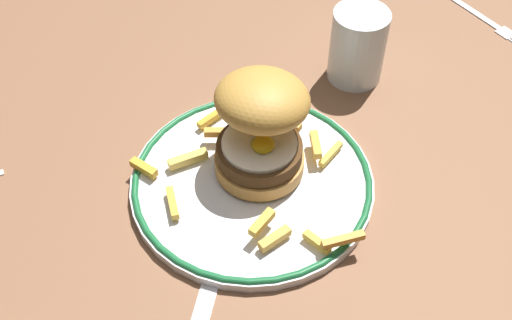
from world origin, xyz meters
TOP-DOWN VIEW (x-y plane):
  - ground_plane at (0.00, 0.00)cm, footprint 112.81×83.48cm
  - dinner_plate at (0.45, -2.27)cm, footprint 27.84×27.84cm
  - burger at (0.97, 0.62)cm, footprint 14.53×14.76cm
  - fries_pile at (-0.01, -2.38)cm, footprint 25.98×21.52cm
  - water_glass at (13.36, 17.49)cm, footprint 7.30×7.30cm
  - fork at (34.43, 29.84)cm, footprint 9.39×12.59cm

SIDE VIEW (x-z plane):
  - ground_plane at x=0.00cm, z-range -4.00..0.00cm
  - fork at x=34.43cm, z-range 0.00..0.36cm
  - dinner_plate at x=0.45cm, z-range 0.04..1.64cm
  - fries_pile at x=-0.01cm, z-range 1.08..3.87cm
  - water_glass at x=13.36cm, z-range -0.51..9.47cm
  - burger at x=0.97cm, z-range 1.54..13.40cm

